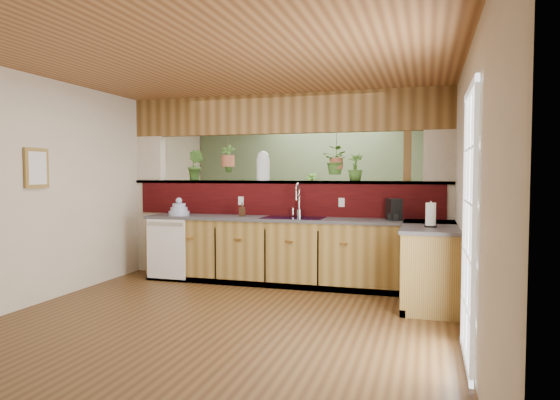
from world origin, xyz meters
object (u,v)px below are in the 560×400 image
(faucet, at_px, (298,199))
(soap_dispenser, at_px, (242,209))
(coffee_maker, at_px, (394,210))
(glass_jar, at_px, (263,166))
(dish_stack, at_px, (179,210))
(shelving_console, at_px, (289,228))
(paper_towel, at_px, (431,215))

(faucet, distance_m, soap_dispenser, 0.79)
(faucet, height_order, soap_dispenser, faucet)
(soap_dispenser, bearing_deg, coffee_maker, -0.49)
(soap_dispenser, distance_m, glass_jar, 0.72)
(dish_stack, relative_size, soap_dispenser, 1.53)
(faucet, relative_size, soap_dispenser, 2.46)
(glass_jar, bearing_deg, dish_stack, -155.99)
(glass_jar, bearing_deg, shelving_console, 94.16)
(dish_stack, height_order, glass_jar, glass_jar)
(soap_dispenser, distance_m, shelving_console, 2.29)
(shelving_console, bearing_deg, paper_towel, -39.08)
(dish_stack, bearing_deg, coffee_maker, 2.49)
(coffee_maker, distance_m, glass_jar, 1.97)
(shelving_console, bearing_deg, dish_stack, -100.09)
(coffee_maker, xyz_separation_m, shelving_console, (-1.99, 2.25, -0.53))
(soap_dispenser, distance_m, coffee_maker, 2.05)
(glass_jar, bearing_deg, paper_towel, -24.90)
(paper_towel, xyz_separation_m, shelving_console, (-2.43, 2.97, -0.53))
(paper_towel, bearing_deg, coffee_maker, 121.83)
(coffee_maker, relative_size, paper_towel, 0.96)
(coffee_maker, height_order, paper_towel, paper_towel)
(faucet, height_order, glass_jar, glass_jar)
(soap_dispenser, distance_m, paper_towel, 2.59)
(faucet, relative_size, shelving_console, 0.28)
(shelving_console, bearing_deg, faucet, -59.88)
(paper_towel, bearing_deg, glass_jar, 155.10)
(faucet, xyz_separation_m, soap_dispenser, (-0.77, -0.12, -0.15))
(coffee_maker, relative_size, shelving_console, 0.17)
(glass_jar, height_order, shelving_console, glass_jar)
(dish_stack, distance_m, shelving_console, 2.61)
(dish_stack, height_order, shelving_console, dish_stack)
(faucet, relative_size, glass_jar, 1.10)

